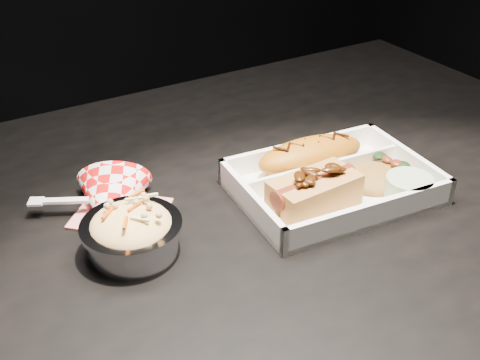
% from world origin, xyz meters
% --- Properties ---
extents(dining_table, '(1.20, 0.80, 0.75)m').
position_xyz_m(dining_table, '(0.00, 0.00, 0.66)').
color(dining_table, black).
rests_on(dining_table, ground).
extents(food_tray, '(0.27, 0.20, 0.04)m').
position_xyz_m(food_tray, '(0.11, -0.05, 0.76)').
color(food_tray, white).
rests_on(food_tray, dining_table).
extents(fried_pastry, '(0.16, 0.08, 0.05)m').
position_xyz_m(fried_pastry, '(0.11, 0.01, 0.78)').
color(fried_pastry, '#B96812').
rests_on(fried_pastry, food_tray).
extents(hotdog, '(0.12, 0.06, 0.06)m').
position_xyz_m(hotdog, '(0.06, -0.07, 0.78)').
color(hotdog, '#B8803F').
rests_on(hotdog, food_tray).
extents(fried_rice_mound, '(0.10, 0.09, 0.03)m').
position_xyz_m(fried_rice_mound, '(0.17, -0.06, 0.77)').
color(fried_rice_mound, '#A57330').
rests_on(fried_rice_mound, food_tray).
extents(cupcake_liner, '(0.06, 0.06, 0.03)m').
position_xyz_m(cupcake_liner, '(0.18, -0.12, 0.77)').
color(cupcake_liner, '#A8C393').
rests_on(cupcake_liner, food_tray).
extents(foil_coleslaw_cup, '(0.12, 0.12, 0.07)m').
position_xyz_m(foil_coleslaw_cup, '(-0.16, -0.03, 0.78)').
color(foil_coleslaw_cup, silver).
rests_on(foil_coleslaw_cup, dining_table).
extents(napkin_fork, '(0.17, 0.15, 0.10)m').
position_xyz_m(napkin_fork, '(-0.16, 0.06, 0.77)').
color(napkin_fork, red).
rests_on(napkin_fork, dining_table).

